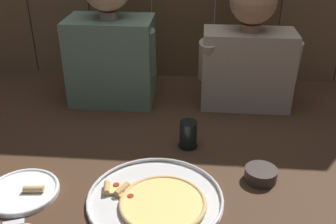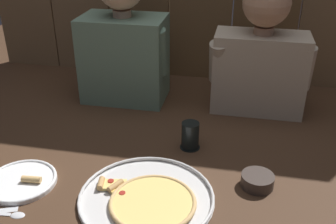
{
  "view_description": "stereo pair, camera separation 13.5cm",
  "coord_description": "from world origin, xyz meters",
  "px_view_note": "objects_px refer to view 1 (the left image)",
  "views": [
    {
      "loc": [
        0.1,
        -1.09,
        0.81
      ],
      "look_at": [
        -0.01,
        0.1,
        0.18
      ],
      "focal_mm": 42.31,
      "sensor_mm": 36.0,
      "label": 1
    },
    {
      "loc": [
        0.23,
        -1.07,
        0.81
      ],
      "look_at": [
        -0.01,
        0.1,
        0.18
      ],
      "focal_mm": 42.31,
      "sensor_mm": 36.0,
      "label": 2
    }
  ],
  "objects_px": {
    "dinner_plate": "(23,191)",
    "dipping_bowl": "(261,174)",
    "drinking_glass": "(188,134)",
    "diner_left": "(110,40)",
    "diner_right": "(249,47)",
    "pizza_tray": "(157,200)"
  },
  "relations": [
    {
      "from": "dipping_bowl",
      "to": "diner_right",
      "type": "distance_m",
      "value": 0.61
    },
    {
      "from": "drinking_glass",
      "to": "diner_right",
      "type": "height_order",
      "value": "diner_right"
    },
    {
      "from": "dipping_bowl",
      "to": "diner_right",
      "type": "height_order",
      "value": "diner_right"
    },
    {
      "from": "diner_left",
      "to": "diner_right",
      "type": "height_order",
      "value": "diner_left"
    },
    {
      "from": "dipping_bowl",
      "to": "diner_left",
      "type": "relative_size",
      "value": 0.17
    },
    {
      "from": "drinking_glass",
      "to": "dipping_bowl",
      "type": "distance_m",
      "value": 0.31
    },
    {
      "from": "diner_left",
      "to": "pizza_tray",
      "type": "bearing_deg",
      "value": -68.19
    },
    {
      "from": "dinner_plate",
      "to": "dipping_bowl",
      "type": "distance_m",
      "value": 0.77
    },
    {
      "from": "pizza_tray",
      "to": "dinner_plate",
      "type": "xyz_separation_m",
      "value": [
        -0.43,
        0.0,
        -0.0
      ]
    },
    {
      "from": "dinner_plate",
      "to": "diner_left",
      "type": "bearing_deg",
      "value": 78.08
    },
    {
      "from": "drinking_glass",
      "to": "diner_left",
      "type": "bearing_deg",
      "value": 133.95
    },
    {
      "from": "dinner_plate",
      "to": "diner_right",
      "type": "bearing_deg",
      "value": 43.13
    },
    {
      "from": "dinner_plate",
      "to": "dipping_bowl",
      "type": "relative_size",
      "value": 2.16
    },
    {
      "from": "drinking_glass",
      "to": "dinner_plate",
      "type": "bearing_deg",
      "value": -147.42
    },
    {
      "from": "dinner_plate",
      "to": "dipping_bowl",
      "type": "height_order",
      "value": "dipping_bowl"
    },
    {
      "from": "pizza_tray",
      "to": "dipping_bowl",
      "type": "height_order",
      "value": "dipping_bowl"
    },
    {
      "from": "pizza_tray",
      "to": "diner_left",
      "type": "bearing_deg",
      "value": 111.81
    },
    {
      "from": "dinner_plate",
      "to": "drinking_glass",
      "type": "xyz_separation_m",
      "value": [
        0.51,
        0.32,
        0.04
      ]
    },
    {
      "from": "dinner_plate",
      "to": "diner_right",
      "type": "distance_m",
      "value": 1.05
    },
    {
      "from": "dipping_bowl",
      "to": "diner_right",
      "type": "bearing_deg",
      "value": 91.05
    },
    {
      "from": "dinner_plate",
      "to": "drinking_glass",
      "type": "height_order",
      "value": "drinking_glass"
    },
    {
      "from": "drinking_glass",
      "to": "diner_right",
      "type": "relative_size",
      "value": 0.18
    }
  ]
}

